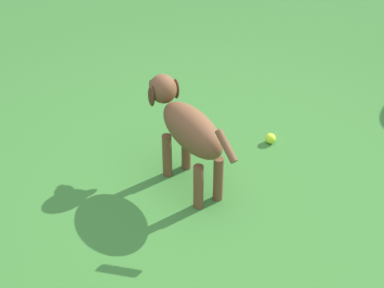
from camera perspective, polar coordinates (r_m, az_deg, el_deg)
ground at (r=3.40m, az=1.12°, el=-5.23°), size 14.00×14.00×0.00m
dog at (r=3.29m, az=-0.46°, el=1.62°), size 0.28×0.85×0.58m
tennis_ball_1 at (r=3.84m, az=7.37°, el=0.52°), size 0.07×0.07×0.07m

